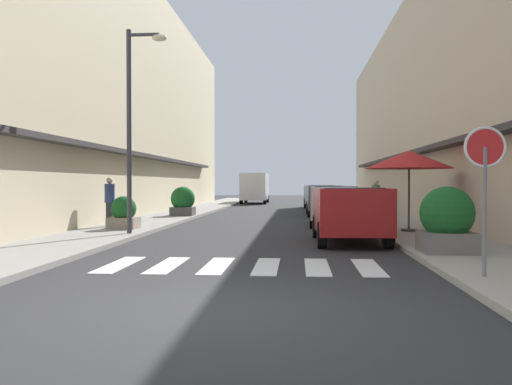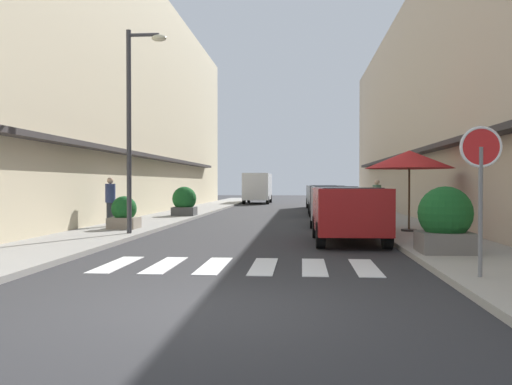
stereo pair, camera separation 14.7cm
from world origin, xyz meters
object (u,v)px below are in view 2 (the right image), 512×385
parked_car_near (349,208)px  pedestrian_walking_far (377,199)px  parked_car_mid (335,201)px  parked_car_distant (322,194)px  planter_far (184,202)px  pedestrian_walking_near (110,201)px  round_street_sign (481,162)px  planter_midblock (124,214)px  planter_corner (445,221)px  parked_car_far (327,197)px  delivery_van (258,186)px  street_lamp (135,111)px  cafe_umbrella (409,160)px

parked_car_near → pedestrian_walking_far: 7.68m
parked_car_mid → parked_car_distant: bearing=90.0°
planter_far → pedestrian_walking_near: pedestrian_walking_near is taller
round_street_sign → planter_midblock: bearing=134.6°
planter_corner → planter_midblock: planter_corner is taller
round_street_sign → pedestrian_walking_far: round_street_sign is taller
parked_car_far → delivery_van: 16.89m
parked_car_mid → planter_corner: 8.83m
parked_car_near → pedestrian_walking_near: (-7.71, 3.60, 0.07)m
street_lamp → planter_corner: bearing=-26.2°
parked_car_far → parked_car_distant: size_ratio=0.97×
planter_far → pedestrian_walking_far: pedestrian_walking_far is taller
parked_car_near → planter_corner: planter_corner is taller
parked_car_near → planter_midblock: bearing=158.5°
parked_car_distant → round_street_sign: bearing=-86.5°
parked_car_distant → round_street_sign: size_ratio=1.92×
planter_midblock → street_lamp: bearing=-62.2°
parked_car_far → parked_car_distant: bearing=90.0°
parked_car_distant → delivery_van: bearing=115.6°
parked_car_far → planter_corner: size_ratio=3.12×
round_street_sign → cafe_umbrella: 8.34m
parked_car_near → cafe_umbrella: (2.02, 2.46, 1.37)m
delivery_van → round_street_sign: bearing=-79.8°
parked_car_mid → parked_car_distant: 13.14m
parked_car_near → pedestrian_walking_near: 8.51m
parked_car_near → street_lamp: bearing=169.9°
parked_car_near → parked_car_mid: (0.00, 5.86, 0.00)m
parked_car_far → planter_corner: 15.49m
parked_car_mid → planter_midblock: (-6.95, -3.13, -0.32)m
round_street_sign → planter_far: round_street_sign is taller
cafe_umbrella → pedestrian_walking_near: (-9.73, 1.15, -1.30)m
planter_midblock → pedestrian_walking_far: pedestrian_walking_far is taller
parked_car_far → pedestrian_walking_far: bearing=-71.4°
planter_midblock → planter_far: 7.34m
parked_car_mid → pedestrian_walking_far: bearing=43.2°
parked_car_mid → pedestrian_walking_far: (1.73, 1.62, 0.04)m
cafe_umbrella → planter_midblock: (-8.97, 0.28, -1.69)m
parked_car_far → pedestrian_walking_far: (1.73, -5.12, 0.04)m
parked_car_near → street_lamp: (-6.08, 1.08, 2.77)m
cafe_umbrella → planter_far: bearing=138.4°
parked_car_mid → pedestrian_walking_near: bearing=-163.7°
parked_car_far → planter_far: (-6.55, -2.54, -0.17)m
round_street_sign → parked_car_near: bearing=104.7°
delivery_van → planter_midblock: 26.19m
planter_corner → planter_midblock: 10.33m
parked_car_distant → pedestrian_walking_near: bearing=-116.6°
parked_car_near → planter_far: (-6.55, 10.06, -0.17)m
planter_corner → planter_far: planter_corner is taller
cafe_umbrella → planter_far: 11.56m
cafe_umbrella → planter_far: (-8.57, 7.60, -1.54)m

